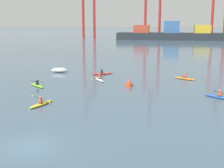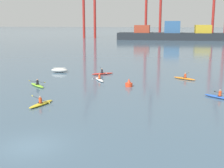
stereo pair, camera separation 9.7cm
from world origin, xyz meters
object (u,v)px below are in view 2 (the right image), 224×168
Objects in this scene: kayak_red at (102,73)px; kayak_blue at (219,97)px; capsized_dinghy at (59,70)px; channel_buoy at (129,84)px; kayak_white at (99,79)px; kayak_orange at (185,78)px; kayak_yellow at (41,104)px; kayak_lime at (37,85)px; container_barge at (172,34)px.

kayak_red is 1.07× the size of kayak_blue.
capsized_dinghy is 2.71× the size of channel_buoy.
kayak_blue is (14.54, -7.70, 0.00)m from kayak_white.
kayak_orange is at bearing 40.41° from channel_buoy.
channel_buoy reaches higher than capsized_dinghy.
kayak_blue reaches higher than kayak_yellow.
capsized_dinghy is 19.70m from kayak_yellow.
kayak_white is 1.02× the size of kayak_red.
kayak_red reaches higher than kayak_lime.
container_barge is 100.18m from channel_buoy.
container_barge is 92.60m from kayak_red.
container_barge reaches higher than kayak_yellow.
capsized_dinghy is at bearing 94.26° from kayak_lime.
kayak_orange is at bearing -90.12° from container_barge.
channel_buoy is at bearing -36.85° from kayak_white.
channel_buoy reaches higher than kayak_blue.
kayak_white reaches higher than kayak_lime.
kayak_white reaches higher than kayak_orange.
container_barge is 111.03m from kayak_yellow.
container_barge is 14.46× the size of kayak_red.
kayak_orange is (-0.19, -93.81, -2.29)m from container_barge.
kayak_lime is at bearing 173.17° from kayak_blue.
kayak_blue is (10.08, -4.36, -0.19)m from channel_buoy.
container_barge is at bearing 79.61° from kayak_lime.
kayak_blue is at bearing -31.05° from capsized_dinghy.
kayak_blue is at bearing -39.71° from kayak_red.
kayak_red is 0.94× the size of kayak_yellow.
kayak_red is (7.13, -0.85, -0.18)m from capsized_dinghy.
capsized_dinghy is 9.51m from kayak_white.
kayak_yellow is at bearing -97.56° from kayak_red.
kayak_yellow reaches higher than capsized_dinghy.
kayak_lime is at bearing -143.06° from kayak_white.
kayak_white is 16.45m from kayak_blue.
kayak_yellow is (4.71, -19.13, -0.18)m from capsized_dinghy.
container_barge is at bearing 83.03° from kayak_white.
kayak_red reaches higher than channel_buoy.
kayak_white reaches higher than channel_buoy.
kayak_yellow is 18.40m from kayak_blue.
container_barge is 97.29m from kayak_white.
container_barge is at bearing 82.36° from kayak_red.
kayak_orange is 12.29m from kayak_red.
kayak_blue reaches higher than capsized_dinghy.
container_barge is 16.10× the size of kayak_lime.
kayak_orange reaches higher than kayak_lime.
container_barge reaches higher than kayak_lime.
kayak_red is at bearing -97.64° from container_barge.
kayak_white is 4.82m from kayak_red.
kayak_white is at bearing 36.94° from kayak_lime.
capsized_dinghy is 0.86× the size of kayak_orange.
capsized_dinghy is 25.89m from kayak_blue.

